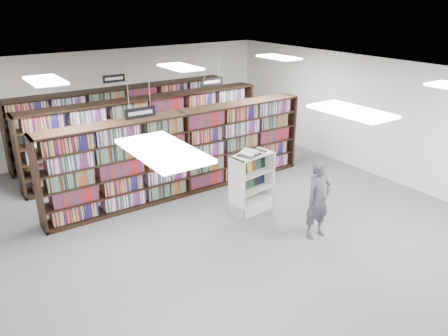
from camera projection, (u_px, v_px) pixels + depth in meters
floor at (230, 223)px, 9.69m from camera, size 12.00×12.00×0.00m
ceiling at (230, 78)px, 8.51m from camera, size 10.00×12.00×0.10m
wall_back at (120, 101)px, 13.70m from camera, size 10.00×0.10×3.20m
wall_right at (382, 119)px, 11.73m from camera, size 0.10×12.00×3.20m
bookshelf_row_near at (183, 153)px, 10.83m from camera, size 7.00×0.60×2.10m
bookshelf_row_mid at (149, 134)px, 12.37m from camera, size 7.00×0.60×2.10m
bookshelf_row_far at (125, 120)px, 13.67m from camera, size 7.00×0.60×2.10m
aisle_sign_left at (140, 112)px, 8.73m from camera, size 0.65×0.02×0.80m
aisle_sign_right at (212, 81)px, 11.84m from camera, size 0.65×0.02×0.80m
aisle_sign_center at (114, 78)px, 12.32m from camera, size 0.65×0.02×0.80m
troffer_front_left at (163, 151)px, 4.65m from camera, size 0.60×1.20×0.04m
troffer_front_center at (351, 111)px, 6.22m from camera, size 0.60×1.20×0.04m
troffer_back_left at (45, 80)px, 8.48m from camera, size 0.60×1.20×0.04m
troffer_back_center at (180, 67)px, 10.06m from camera, size 0.60×1.20×0.04m
troffer_back_right at (279, 57)px, 11.63m from camera, size 0.60×1.20×0.04m
endcap_display at (250, 191)px, 10.09m from camera, size 1.07×0.64×1.41m
open_book at (252, 152)px, 9.73m from camera, size 0.77×0.61×0.13m
shopper at (318, 200)px, 8.87m from camera, size 0.62×0.42×1.67m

